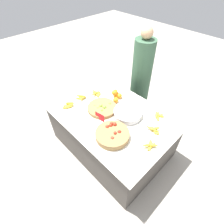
{
  "coord_description": "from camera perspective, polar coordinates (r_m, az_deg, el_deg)",
  "views": [
    {
      "loc": [
        1.23,
        -1.21,
        2.4
      ],
      "look_at": [
        0.0,
        0.0,
        0.76
      ],
      "focal_mm": 28.0,
      "sensor_mm": 36.0,
      "label": 1
    }
  ],
  "objects": [
    {
      "name": "ground_plane",
      "position": [
        2.96,
        -0.0,
        -10.71
      ],
      "size": [
        12.0,
        12.0,
        0.0
      ],
      "primitive_type": "plane",
      "color": "#ADA599"
    },
    {
      "name": "market_table",
      "position": [
        2.68,
        -0.0,
        -6.27
      ],
      "size": [
        1.72,
        1.2,
        0.71
      ],
      "color": "#4C4742",
      "rests_on": "ground_plane"
    },
    {
      "name": "lime_bowl",
      "position": [
        2.48,
        -3.26,
        1.33
      ],
      "size": [
        0.41,
        0.41,
        0.08
      ],
      "color": "olive",
      "rests_on": "market_table"
    },
    {
      "name": "tomato_basket",
      "position": [
        2.13,
        0.14,
        -7.35
      ],
      "size": [
        0.41,
        0.41,
        0.11
      ],
      "color": "olive",
      "rests_on": "market_table"
    },
    {
      "name": "orange_pile",
      "position": [
        2.65,
        1.37,
        5.42
      ],
      "size": [
        0.18,
        0.19,
        0.14
      ],
      "color": "orange",
      "rests_on": "market_table"
    },
    {
      "name": "metal_bowl",
      "position": [
        2.39,
        5.18,
        -0.41
      ],
      "size": [
        0.39,
        0.39,
        0.08
      ],
      "color": "silver",
      "rests_on": "market_table"
    },
    {
      "name": "price_sign",
      "position": [
        2.31,
        -3.99,
        -1.6
      ],
      "size": [
        0.15,
        0.03,
        0.11
      ],
      "rotation": [
        0.0,
        0.0,
        0.16
      ],
      "color": "red",
      "rests_on": "market_table"
    },
    {
      "name": "banana_bunch_front_right",
      "position": [
        2.7,
        -9.98,
        4.77
      ],
      "size": [
        0.14,
        0.15,
        0.06
      ],
      "color": "gold",
      "rests_on": "market_table"
    },
    {
      "name": "banana_bunch_middle_right",
      "position": [
        2.75,
        -5.04,
        6.09
      ],
      "size": [
        0.19,
        0.17,
        0.06
      ],
      "color": "gold",
      "rests_on": "market_table"
    },
    {
      "name": "banana_bunch_back_center",
      "position": [
        2.45,
        14.79,
        -1.15
      ],
      "size": [
        0.14,
        0.17,
        0.05
      ],
      "color": "gold",
      "rests_on": "market_table"
    },
    {
      "name": "banana_bunch_front_left",
      "position": [
        2.1,
        12.47,
        -10.53
      ],
      "size": [
        0.14,
        0.18,
        0.06
      ],
      "color": "gold",
      "rests_on": "market_table"
    },
    {
      "name": "banana_bunch_front_center",
      "position": [
        2.6,
        -14.05,
        2.21
      ],
      "size": [
        0.13,
        0.19,
        0.06
      ],
      "color": "gold",
      "rests_on": "market_table"
    },
    {
      "name": "banana_bunch_middle_left",
      "position": [
        2.26,
        13.69,
        -5.66
      ],
      "size": [
        0.19,
        0.13,
        0.06
      ],
      "color": "gold",
      "rests_on": "market_table"
    },
    {
      "name": "vendor_person",
      "position": [
        3.16,
        9.46,
        11.02
      ],
      "size": [
        0.34,
        0.34,
        1.58
      ],
      "color": "#385B42",
      "rests_on": "ground_plane"
    }
  ]
}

